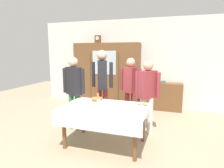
# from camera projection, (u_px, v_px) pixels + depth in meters

# --- Properties ---
(ground_plane) EXTENTS (12.00, 12.00, 0.00)m
(ground_plane) POSITION_uv_depth(u_px,v_px,m) (109.00, 140.00, 3.82)
(ground_plane) COLOR tan
(ground_plane) RESTS_ON ground
(back_wall) EXTENTS (6.40, 0.10, 2.70)m
(back_wall) POSITION_uv_depth(u_px,v_px,m) (137.00, 63.00, 6.08)
(back_wall) COLOR silver
(back_wall) RESTS_ON ground
(dining_table) EXTENTS (1.56, 1.02, 0.74)m
(dining_table) POSITION_uv_depth(u_px,v_px,m) (104.00, 112.00, 3.50)
(dining_table) COLOR brown
(dining_table) RESTS_ON ground
(wall_cabinet) EXTENTS (2.08, 0.46, 1.98)m
(wall_cabinet) POSITION_uv_depth(u_px,v_px,m) (107.00, 75.00, 6.14)
(wall_cabinet) COLOR brown
(wall_cabinet) RESTS_ON ground
(mantel_clock) EXTENTS (0.18, 0.11, 0.24)m
(mantel_clock) POSITION_uv_depth(u_px,v_px,m) (98.00, 39.00, 6.05)
(mantel_clock) COLOR brown
(mantel_clock) RESTS_ON wall_cabinet
(bookshelf_low) EXTENTS (1.11, 0.35, 0.81)m
(bookshelf_low) POSITION_uv_depth(u_px,v_px,m) (163.00, 96.00, 5.74)
(bookshelf_low) COLOR brown
(bookshelf_low) RESTS_ON ground
(book_stack) EXTENTS (0.14, 0.20, 0.06)m
(book_stack) POSITION_uv_depth(u_px,v_px,m) (163.00, 82.00, 5.67)
(book_stack) COLOR #664C7A
(book_stack) RESTS_ON bookshelf_low
(tea_cup_near_left) EXTENTS (0.13, 0.13, 0.06)m
(tea_cup_near_left) POSITION_uv_depth(u_px,v_px,m) (99.00, 102.00, 3.71)
(tea_cup_near_left) COLOR silver
(tea_cup_near_left) RESTS_ON dining_table
(tea_cup_center) EXTENTS (0.13, 0.13, 0.06)m
(tea_cup_center) POSITION_uv_depth(u_px,v_px,m) (75.00, 102.00, 3.75)
(tea_cup_center) COLOR white
(tea_cup_center) RESTS_ON dining_table
(tea_cup_far_left) EXTENTS (0.13, 0.13, 0.06)m
(tea_cup_far_left) POSITION_uv_depth(u_px,v_px,m) (89.00, 102.00, 3.74)
(tea_cup_far_left) COLOR silver
(tea_cup_far_left) RESTS_ON dining_table
(tea_cup_far_right) EXTENTS (0.13, 0.13, 0.06)m
(tea_cup_far_right) POSITION_uv_depth(u_px,v_px,m) (78.00, 105.00, 3.48)
(tea_cup_far_right) COLOR silver
(tea_cup_far_right) RESTS_ON dining_table
(tea_cup_mid_left) EXTENTS (0.13, 0.13, 0.06)m
(tea_cup_mid_left) POSITION_uv_depth(u_px,v_px,m) (125.00, 110.00, 3.20)
(tea_cup_mid_left) COLOR white
(tea_cup_mid_left) RESTS_ON dining_table
(tea_cup_front_edge) EXTENTS (0.13, 0.13, 0.06)m
(tea_cup_front_edge) POSITION_uv_depth(u_px,v_px,m) (130.00, 114.00, 3.01)
(tea_cup_front_edge) COLOR silver
(tea_cup_front_edge) RESTS_ON dining_table
(bread_basket) EXTENTS (0.24, 0.24, 0.16)m
(bread_basket) POSITION_uv_depth(u_px,v_px,m) (97.00, 99.00, 3.92)
(bread_basket) COLOR #9E7542
(bread_basket) RESTS_ON dining_table
(pastry_plate) EXTENTS (0.28, 0.28, 0.05)m
(pastry_plate) POSITION_uv_depth(u_px,v_px,m) (142.00, 105.00, 3.55)
(pastry_plate) COLOR white
(pastry_plate) RESTS_ON dining_table
(spoon_far_left) EXTENTS (0.12, 0.02, 0.01)m
(spoon_far_left) POSITION_uv_depth(u_px,v_px,m) (105.00, 112.00, 3.20)
(spoon_far_left) COLOR silver
(spoon_far_left) RESTS_ON dining_table
(spoon_far_right) EXTENTS (0.12, 0.02, 0.01)m
(spoon_far_right) POSITION_uv_depth(u_px,v_px,m) (120.00, 106.00, 3.54)
(spoon_far_right) COLOR silver
(spoon_far_right) RESTS_ON dining_table
(person_by_cabinet) EXTENTS (0.52, 0.41, 1.54)m
(person_by_cabinet) POSITION_uv_depth(u_px,v_px,m) (147.00, 90.00, 4.03)
(person_by_cabinet) COLOR silver
(person_by_cabinet) RESTS_ON ground
(person_beside_shelf) EXTENTS (0.52, 0.35, 1.61)m
(person_beside_shelf) POSITION_uv_depth(u_px,v_px,m) (74.00, 86.00, 4.22)
(person_beside_shelf) COLOR #33704C
(person_beside_shelf) RESTS_ON ground
(person_behind_table_right) EXTENTS (0.52, 0.41, 1.75)m
(person_behind_table_right) POSITION_uv_depth(u_px,v_px,m) (102.00, 80.00, 4.50)
(person_behind_table_right) COLOR #933338
(person_behind_table_right) RESTS_ON ground
(person_near_right_end) EXTENTS (0.52, 0.39, 1.57)m
(person_near_right_end) POSITION_uv_depth(u_px,v_px,m) (130.00, 84.00, 4.57)
(person_near_right_end) COLOR #933338
(person_near_right_end) RESTS_ON ground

